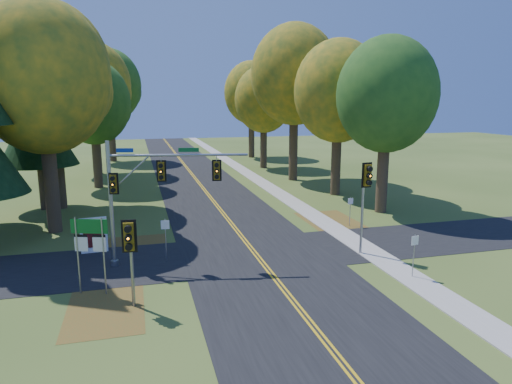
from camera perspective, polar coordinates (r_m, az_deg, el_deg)
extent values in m
plane|color=#38501C|center=(23.31, 1.10, -9.21)|extent=(160.00, 160.00, 0.00)
cube|color=black|center=(23.31, 1.10, -9.18)|extent=(8.00, 160.00, 0.02)
cube|color=black|center=(25.12, -0.17, -7.63)|extent=(60.00, 6.00, 0.02)
cube|color=gold|center=(23.28, 0.86, -9.17)|extent=(0.10, 160.00, 0.01)
cube|color=gold|center=(23.33, 1.33, -9.12)|extent=(0.10, 160.00, 0.01)
cube|color=#9E998E|center=(25.61, 14.68, -7.60)|extent=(1.60, 160.00, 0.06)
cube|color=brown|center=(26.29, -15.27, -7.18)|extent=(4.00, 6.00, 0.00)
cube|color=brown|center=(30.97, 10.21, -4.13)|extent=(3.50, 8.00, 0.00)
cube|color=brown|center=(19.81, -18.29, -13.66)|extent=(3.00, 5.00, 0.00)
cylinder|color=#38281C|center=(31.09, -24.26, 1.46)|extent=(0.86, 0.86, 6.75)
ellipsoid|color=gold|center=(30.74, -25.22, 12.86)|extent=(8.00, 8.00, 9.20)
sphere|color=gold|center=(31.68, -21.81, 11.60)|extent=(4.80, 4.80, 4.80)
sphere|color=gold|center=(30.28, -28.30, 14.15)|extent=(4.40, 4.40, 4.40)
cylinder|color=#38281C|center=(34.84, 15.54, 2.46)|extent=(0.83, 0.83, 6.08)
ellipsoid|color=#396820|center=(34.46, 16.04, 11.63)|extent=(7.20, 7.20, 8.28)
sphere|color=#396820|center=(36.13, 17.09, 10.39)|extent=(4.32, 4.32, 4.32)
sphere|color=#396820|center=(33.22, 14.84, 12.95)|extent=(3.96, 3.96, 3.96)
cylinder|color=#38281C|center=(37.89, -23.57, 3.65)|extent=(0.89, 0.89, 7.42)
ellipsoid|color=gold|center=(37.69, -24.40, 13.82)|extent=(8.60, 8.60, 9.89)
sphere|color=gold|center=(38.70, -21.41, 12.67)|extent=(5.16, 5.16, 5.16)
sphere|color=gold|center=(37.17, -27.09, 14.97)|extent=(4.73, 4.73, 4.73)
cylinder|color=#38281C|center=(40.52, 9.98, 4.07)|extent=(0.84, 0.84, 6.30)
ellipsoid|color=gold|center=(40.21, 10.27, 12.31)|extent=(7.60, 7.60, 8.74)
sphere|color=gold|center=(41.89, 11.48, 11.18)|extent=(4.56, 4.56, 4.56)
sphere|color=gold|center=(38.99, 8.97, 13.50)|extent=(4.18, 4.18, 4.18)
cylinder|color=#38281C|center=(45.83, -19.27, 4.02)|extent=(0.81, 0.81, 5.62)
ellipsoid|color=#396820|center=(45.51, -19.71, 10.51)|extent=(6.80, 6.80, 7.82)
sphere|color=#396820|center=(46.45, -17.86, 9.79)|extent=(4.08, 4.08, 4.08)
sphere|color=#396820|center=(44.95, -21.38, 11.26)|extent=(3.74, 3.74, 3.74)
cylinder|color=#38281C|center=(47.50, 4.69, 6.08)|extent=(0.90, 0.90, 7.65)
ellipsoid|color=gold|center=(47.36, 4.83, 14.43)|extent=(8.80, 8.80, 10.12)
sphere|color=gold|center=(49.17, 6.27, 13.26)|extent=(5.28, 5.28, 5.28)
sphere|color=gold|center=(46.09, 3.36, 15.63)|extent=(4.84, 4.84, 4.84)
cylinder|color=#38281C|center=(54.44, -19.30, 5.80)|extent=(0.87, 0.87, 6.98)
ellipsoid|color=gold|center=(54.26, -19.75, 12.49)|extent=(8.20, 8.20, 9.43)
sphere|color=gold|center=(55.37, -17.87, 11.73)|extent=(4.92, 4.92, 4.92)
sphere|color=gold|center=(53.60, -21.45, 13.28)|extent=(4.51, 4.51, 4.51)
cylinder|color=#38281C|center=(56.13, 0.95, 6.01)|extent=(0.82, 0.82, 5.85)
ellipsoid|color=gold|center=(55.88, 0.97, 11.51)|extent=(7.00, 7.00, 8.05)
sphere|color=gold|center=(57.29, 2.05, 10.80)|extent=(4.20, 4.20, 4.20)
sphere|color=gold|center=(54.89, -0.08, 12.24)|extent=(3.85, 3.85, 3.85)
cylinder|color=#38281C|center=(65.20, -17.56, 6.84)|extent=(0.88, 0.88, 7.20)
ellipsoid|color=#396820|center=(65.07, -17.91, 12.58)|extent=(8.40, 8.40, 9.66)
sphere|color=#396820|center=(66.25, -16.34, 11.91)|extent=(5.04, 5.04, 5.04)
sphere|color=#396820|center=(64.35, -19.34, 13.26)|extent=(4.62, 4.62, 4.62)
cylinder|color=#38281C|center=(66.71, -0.57, 7.17)|extent=(0.85, 0.85, 6.53)
ellipsoid|color=gold|center=(66.54, -0.58, 12.32)|extent=(7.80, 7.80, 8.97)
sphere|color=gold|center=(68.06, 0.48, 11.64)|extent=(4.68, 4.68, 4.68)
sphere|color=gold|center=(65.47, -1.59, 13.01)|extent=(4.29, 4.29, 4.29)
cylinder|color=#38281C|center=(38.18, -25.15, 0.52)|extent=(0.50, 0.50, 3.42)
cone|color=black|center=(37.68, -25.72, 7.16)|extent=(5.60, 5.60, 5.45)
cone|color=black|center=(37.67, -26.24, 13.06)|extent=(4.57, 4.57, 5.45)
cone|color=black|center=(38.06, -26.79, 18.91)|extent=(3.55, 3.55, 5.45)
cylinder|color=gray|center=(23.56, -17.66, -1.53)|extent=(0.20, 0.20, 6.30)
cylinder|color=gray|center=(24.39, -17.23, -8.46)|extent=(0.40, 0.40, 0.27)
cylinder|color=gray|center=(22.59, -9.66, 4.57)|extent=(6.66, 1.38, 0.13)
cylinder|color=gray|center=(23.06, -15.50, 2.20)|extent=(2.01, 0.46, 1.86)
cylinder|color=gray|center=(22.71, -11.80, 4.12)|extent=(0.04, 0.04, 0.32)
cube|color=#72590C|center=(22.79, -11.74, 2.59)|extent=(0.35, 0.32, 0.90)
cube|color=black|center=(22.79, -11.74, 2.59)|extent=(0.46, 0.11, 1.06)
sphere|color=orange|center=(22.59, -11.80, 2.51)|extent=(0.16, 0.16, 0.16)
cylinder|color=black|center=(22.54, -11.83, 3.23)|extent=(0.24, 0.18, 0.22)
cylinder|color=black|center=(22.59, -11.80, 2.51)|extent=(0.24, 0.18, 0.22)
cylinder|color=black|center=(22.63, -11.78, 1.79)|extent=(0.24, 0.18, 0.22)
cylinder|color=gray|center=(22.50, -4.95, 4.25)|extent=(0.04, 0.04, 0.32)
cube|color=#72590C|center=(22.59, -4.93, 2.71)|extent=(0.35, 0.32, 0.90)
cube|color=black|center=(22.59, -4.93, 2.71)|extent=(0.46, 0.11, 1.06)
sphere|color=orange|center=(22.38, -4.93, 2.63)|extent=(0.16, 0.16, 0.16)
cylinder|color=black|center=(22.34, -4.95, 3.36)|extent=(0.24, 0.18, 0.22)
cylinder|color=black|center=(22.38, -4.93, 2.63)|extent=(0.24, 0.18, 0.22)
cylinder|color=black|center=(22.43, -4.92, 1.90)|extent=(0.24, 0.18, 0.22)
cube|color=#72590C|center=(23.17, -17.36, 1.00)|extent=(0.35, 0.32, 0.90)
cube|color=black|center=(23.17, -17.36, 1.00)|extent=(0.46, 0.11, 1.06)
sphere|color=orange|center=(22.97, -17.47, 0.91)|extent=(0.16, 0.16, 0.16)
cylinder|color=black|center=(22.92, -17.52, 1.62)|extent=(0.24, 0.18, 0.22)
cylinder|color=black|center=(22.97, -17.47, 0.91)|extent=(0.24, 0.18, 0.22)
cylinder|color=black|center=(23.02, -17.43, 0.21)|extent=(0.24, 0.18, 0.22)
cube|color=navy|center=(22.95, -16.09, 5.03)|extent=(0.80, 0.19, 0.20)
cube|color=#0C5926|center=(22.52, -8.42, 5.24)|extent=(0.98, 0.22, 0.20)
cylinder|color=#9B9DA4|center=(25.00, 13.15, -2.16)|extent=(0.13, 0.13, 4.94)
cube|color=#72590C|center=(24.43, 13.67, 2.07)|extent=(0.41, 0.37, 1.12)
cube|color=black|center=(24.43, 13.67, 2.07)|extent=(0.58, 0.08, 1.33)
sphere|color=orange|center=(24.22, 14.00, 1.98)|extent=(0.20, 0.20, 0.20)
cylinder|color=black|center=(24.16, 14.04, 2.82)|extent=(0.28, 0.20, 0.27)
cylinder|color=black|center=(24.22, 14.00, 1.98)|extent=(0.28, 0.20, 0.27)
cylinder|color=black|center=(24.28, 13.96, 1.14)|extent=(0.28, 0.20, 0.27)
cylinder|color=gray|center=(19.07, -15.27, -8.67)|extent=(0.13, 0.13, 3.59)
cube|color=#72590C|center=(18.45, -15.56, -5.33)|extent=(0.42, 0.38, 1.12)
cube|color=black|center=(18.45, -15.56, -5.33)|extent=(0.58, 0.11, 1.32)
sphere|color=orange|center=(18.21, -15.67, -5.56)|extent=(0.20, 0.20, 0.20)
cylinder|color=black|center=(18.11, -15.73, -4.47)|extent=(0.29, 0.21, 0.27)
cylinder|color=black|center=(18.21, -15.67, -5.56)|extent=(0.29, 0.21, 0.27)
cylinder|color=black|center=(18.31, -15.61, -6.63)|extent=(0.29, 0.21, 0.27)
cylinder|color=gray|center=(21.02, -21.37, -7.44)|extent=(0.07, 0.07, 3.40)
cylinder|color=gray|center=(20.57, -18.48, -7.64)|extent=(0.07, 0.07, 3.40)
cube|color=#0D601D|center=(20.45, -20.15, -4.05)|extent=(1.52, 0.55, 0.62)
cube|color=silver|center=(20.45, -20.15, -4.05)|extent=(1.29, 0.44, 0.09)
cube|color=silver|center=(20.82, -21.01, -6.11)|extent=(0.55, 0.22, 0.62)
cube|color=black|center=(20.72, -21.08, -5.12)|extent=(0.54, 0.19, 0.11)
cube|color=silver|center=(20.51, -18.98, -6.23)|extent=(0.55, 0.22, 0.62)
cube|color=black|center=(20.40, -19.05, -5.23)|extent=(0.54, 0.19, 0.11)
cube|color=white|center=(26.49, -19.62, -5.11)|extent=(1.43, 0.34, 1.96)
cube|color=maroon|center=(26.37, -19.62, -5.06)|extent=(1.08, 0.14, 1.41)
cube|color=white|center=(26.72, -20.67, -6.87)|extent=(0.10, 0.10, 0.33)
cube|color=white|center=(26.73, -18.33, -6.70)|extent=(0.10, 0.10, 0.33)
cylinder|color=gray|center=(30.79, 11.67, -2.41)|extent=(0.04, 0.04, 1.96)
cube|color=silver|center=(30.61, 11.74, -1.12)|extent=(0.37, 0.06, 0.40)
cylinder|color=gray|center=(22.73, 19.10, -7.58)|extent=(0.05, 0.05, 2.11)
cube|color=silver|center=(22.48, 19.26, -5.74)|extent=(0.40, 0.10, 0.43)
cylinder|color=gray|center=(24.07, -11.22, -5.91)|extent=(0.05, 0.05, 2.26)
cube|color=white|center=(23.82, -11.29, -4.04)|extent=(0.43, 0.07, 0.46)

